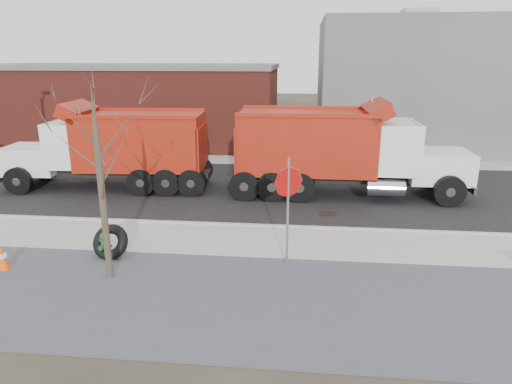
# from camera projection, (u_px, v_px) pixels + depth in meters

# --- Properties ---
(ground) EXTENTS (120.00, 120.00, 0.00)m
(ground) POSITION_uv_depth(u_px,v_px,m) (239.00, 244.00, 14.68)
(ground) COLOR #383328
(ground) RESTS_ON ground
(gravel_verge) EXTENTS (60.00, 5.00, 0.03)m
(gravel_verge) POSITION_uv_depth(u_px,v_px,m) (219.00, 299.00, 11.34)
(gravel_verge) COLOR slate
(gravel_verge) RESTS_ON ground
(sidewalk) EXTENTS (60.00, 2.50, 0.06)m
(sidewalk) POSITION_uv_depth(u_px,v_px,m) (240.00, 240.00, 14.91)
(sidewalk) COLOR #9E9B93
(sidewalk) RESTS_ON ground
(curb) EXTENTS (60.00, 0.15, 0.11)m
(curb) POSITION_uv_depth(u_px,v_px,m) (245.00, 225.00, 16.14)
(curb) COLOR #9E9B93
(curb) RESTS_ON ground
(road) EXTENTS (60.00, 9.40, 0.02)m
(road) POSITION_uv_depth(u_px,v_px,m) (258.00, 189.00, 20.68)
(road) COLOR black
(road) RESTS_ON ground
(far_sidewalk) EXTENTS (60.00, 2.00, 0.06)m
(far_sidewalk) POSITION_uv_depth(u_px,v_px,m) (268.00, 161.00, 26.10)
(far_sidewalk) COLOR #9E9B93
(far_sidewalk) RESTS_ON ground
(building_grey) EXTENTS (12.00, 10.00, 8.00)m
(building_grey) POSITION_uv_depth(u_px,v_px,m) (412.00, 84.00, 29.79)
(building_grey) COLOR slate
(building_grey) RESTS_ON ground
(building_brick) EXTENTS (20.20, 8.20, 5.30)m
(building_brick) POSITION_uv_depth(u_px,v_px,m) (128.00, 104.00, 31.08)
(building_brick) COLOR maroon
(building_brick) RESTS_ON ground
(bare_tree) EXTENTS (3.20, 3.20, 5.20)m
(bare_tree) POSITION_uv_depth(u_px,v_px,m) (98.00, 160.00, 11.56)
(bare_tree) COLOR #382D23
(bare_tree) RESTS_ON ground
(fire_hydrant) EXTENTS (0.46, 0.45, 0.82)m
(fire_hydrant) POSITION_uv_depth(u_px,v_px,m) (105.00, 246.00, 13.58)
(fire_hydrant) COLOR #246129
(fire_hydrant) RESTS_ON ground
(truck_tire) EXTENTS (1.19, 0.96, 1.09)m
(truck_tire) POSITION_uv_depth(u_px,v_px,m) (110.00, 242.00, 13.61)
(truck_tire) COLOR black
(truck_tire) RESTS_ON ground
(stop_sign) EXTENTS (0.76, 0.47, 3.21)m
(stop_sign) POSITION_uv_depth(u_px,v_px,m) (288.00, 195.00, 12.52)
(stop_sign) COLOR gray
(stop_sign) RESTS_ON ground
(traffic_cone_far) EXTENTS (0.35, 0.35, 0.67)m
(traffic_cone_far) POSITION_uv_depth(u_px,v_px,m) (2.00, 258.00, 12.87)
(traffic_cone_far) COLOR #FF5908
(traffic_cone_far) RESTS_ON ground
(dump_truck_red_a) EXTENTS (10.16, 2.82, 4.05)m
(dump_truck_red_a) POSITION_uv_depth(u_px,v_px,m) (339.00, 148.00, 19.28)
(dump_truck_red_a) COLOR black
(dump_truck_red_a) RESTS_ON ground
(dump_truck_red_b) EXTENTS (9.25, 3.14, 3.84)m
(dump_truck_red_b) POSITION_uv_depth(u_px,v_px,m) (115.00, 146.00, 20.29)
(dump_truck_red_b) COLOR black
(dump_truck_red_b) RESTS_ON ground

